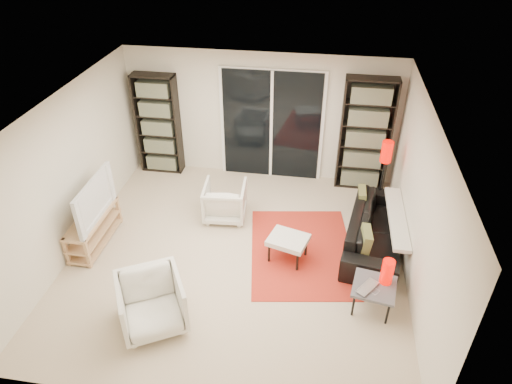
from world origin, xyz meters
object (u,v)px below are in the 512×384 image
at_px(tv_stand, 94,229).
at_px(side_table, 374,288).
at_px(armchair_back, 225,201).
at_px(bookshelf_left, 158,124).
at_px(sofa, 376,229).
at_px(ottoman, 288,241).
at_px(bookshelf_right, 365,135).
at_px(armchair_front, 152,303).
at_px(floor_lamp, 385,159).

height_order(tv_stand, side_table, tv_stand).
bearing_deg(tv_stand, armchair_back, 27.83).
bearing_deg(tv_stand, bookshelf_left, 82.38).
height_order(armchair_back, side_table, armchair_back).
distance_m(tv_stand, armchair_back, 2.13).
xyz_separation_m(sofa, ottoman, (-1.32, -0.54, 0.05)).
bearing_deg(ottoman, armchair_back, 142.00).
distance_m(bookshelf_right, tv_stand, 4.86).
distance_m(bookshelf_right, armchair_back, 2.76).
relative_size(bookshelf_left, side_table, 3.09).
bearing_deg(armchair_front, floor_lamp, 16.21).
bearing_deg(armchair_back, armchair_front, 75.88).
xyz_separation_m(sofa, floor_lamp, (0.10, 0.96, 0.72)).
bearing_deg(bookshelf_right, tv_stand, -150.36).
xyz_separation_m(armchair_back, floor_lamp, (2.58, 0.60, 0.70)).
distance_m(bookshelf_left, floor_lamp, 4.22).
xyz_separation_m(ottoman, floor_lamp, (1.42, 1.50, 0.67)).
distance_m(armchair_back, side_table, 2.91).
xyz_separation_m(bookshelf_right, side_table, (0.08, -3.07, -0.69)).
bearing_deg(tv_stand, armchair_front, -44.01).
xyz_separation_m(tv_stand, side_table, (4.25, -0.70, 0.10)).
bearing_deg(sofa, bookshelf_left, 76.30).
bearing_deg(bookshelf_left, armchair_back, -41.29).
distance_m(armchair_front, ottoman, 2.18).
distance_m(tv_stand, ottoman, 3.04).
bearing_deg(bookshelf_left, ottoman, -39.93).
xyz_separation_m(bookshelf_right, armchair_back, (-2.28, -1.38, -0.73)).
relative_size(armchair_front, floor_lamp, 0.60).
relative_size(armchair_front, ottoman, 1.20).
bearing_deg(bookshelf_left, bookshelf_right, -0.00).
bearing_deg(armchair_back, bookshelf_right, -153.14).
bearing_deg(tv_stand, bookshelf_right, 29.64).
relative_size(bookshelf_right, sofa, 1.02).
xyz_separation_m(bookshelf_left, bookshelf_right, (3.85, -0.00, 0.07)).
height_order(bookshelf_right, armchair_back, bookshelf_right).
bearing_deg(side_table, sofa, 85.05).
xyz_separation_m(bookshelf_right, floor_lamp, (0.30, -0.78, -0.03)).
bearing_deg(side_table, floor_lamp, 84.61).
bearing_deg(tv_stand, sofa, 8.26).
bearing_deg(armchair_front, ottoman, 14.82).
height_order(bookshelf_left, floor_lamp, bookshelf_left).
distance_m(bookshelf_right, side_table, 3.15).
bearing_deg(ottoman, floor_lamp, 46.57).
bearing_deg(floor_lamp, sofa, -96.00).
relative_size(armchair_front, side_table, 1.27).
distance_m(tv_stand, sofa, 4.41).
relative_size(sofa, floor_lamp, 1.53).
bearing_deg(side_table, armchair_back, 144.30).
height_order(bookshelf_left, bookshelf_right, bookshelf_right).
relative_size(sofa, armchair_back, 2.91).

